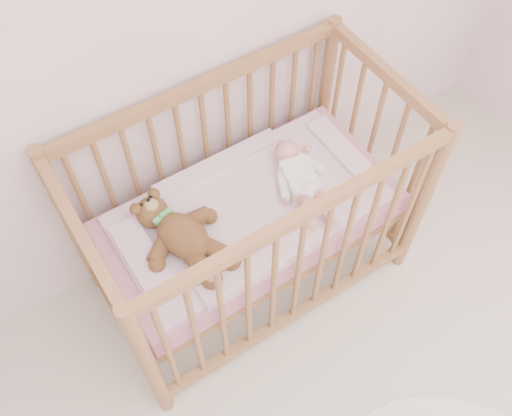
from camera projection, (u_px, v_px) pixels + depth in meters
wall_back at (119, 15)px, 1.82m from camera, size 4.00×0.02×2.70m
crib at (250, 216)px, 2.41m from camera, size 1.36×0.76×1.00m
mattress at (250, 218)px, 2.42m from camera, size 1.22×0.62×0.13m
blanket at (249, 208)px, 2.36m from camera, size 1.10×0.58×0.06m
baby at (300, 175)px, 2.36m from camera, size 0.33×0.52×0.12m
teddy_bear at (183, 236)px, 2.18m from camera, size 0.49×0.59×0.14m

